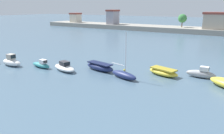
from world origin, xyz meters
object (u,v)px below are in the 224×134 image
moored_boat_7 (201,73)px  mooring_buoy_1 (124,70)px  moored_boat_2 (41,65)px  moored_boat_5 (124,75)px  mooring_buoy_0 (157,68)px  moored_boat_4 (100,67)px  moored_boat_3 (64,67)px  moored_boat_6 (163,72)px  moored_boat_1 (12,62)px

moored_boat_7 → mooring_buoy_1: moored_boat_7 is taller
mooring_buoy_1 → moored_boat_2: bearing=-156.4°
moored_boat_5 → mooring_buoy_1: bearing=133.4°
moored_boat_7 → mooring_buoy_0: moored_boat_7 is taller
moored_boat_4 → mooring_buoy_1: size_ratio=17.86×
moored_boat_5 → moored_boat_7: bearing=49.3°
mooring_buoy_0 → moored_boat_3: bearing=-145.9°
moored_boat_2 → moored_boat_3: bearing=14.4°
moored_boat_6 → moored_boat_5: bearing=-119.6°
moored_boat_2 → mooring_buoy_0: (15.66, 8.33, -0.24)m
moored_boat_2 → moored_boat_4: bearing=28.3°
mooring_buoy_0 → moored_boat_7: bearing=-5.2°
moored_boat_1 → moored_boat_6: 23.50m
moored_boat_4 → moored_boat_5: size_ratio=0.87×
moored_boat_6 → mooring_buoy_1: moored_boat_6 is taller
moored_boat_3 → moored_boat_1: bearing=-149.6°
moored_boat_1 → mooring_buoy_0: 22.85m
moored_boat_2 → moored_boat_3: (4.28, 0.61, 0.05)m
mooring_buoy_0 → mooring_buoy_1: (-3.87, -3.18, -0.07)m
moored_boat_4 → mooring_buoy_0: moored_boat_4 is taller
moored_boat_3 → moored_boat_5: size_ratio=0.80×
moored_boat_4 → mooring_buoy_0: (7.08, 4.85, -0.34)m
moored_boat_3 → mooring_buoy_0: size_ratio=11.37×
moored_boat_3 → moored_boat_4: bearing=49.3°
moored_boat_1 → moored_boat_2: bearing=21.7°
moored_boat_6 → mooring_buoy_0: moored_boat_6 is taller
moored_boat_6 → moored_boat_7: moored_boat_7 is taller
moored_boat_4 → moored_boat_1: bearing=-148.7°
moored_boat_4 → mooring_buoy_1: moored_boat_4 is taller
moored_boat_5 → mooring_buoy_0: moored_boat_5 is taller
moored_boat_3 → moored_boat_6: (13.04, 5.50, -0.04)m
moored_boat_2 → moored_boat_7: moored_boat_7 is taller
moored_boat_2 → moored_boat_7: bearing=25.8°
moored_boat_1 → moored_boat_3: moored_boat_1 is taller
moored_boat_1 → moored_boat_5: size_ratio=0.68×
moored_boat_5 → moored_boat_7: 10.21m
mooring_buoy_0 → moored_boat_4: bearing=-145.6°
moored_boat_3 → mooring_buoy_0: (11.39, 7.72, -0.30)m
moored_boat_3 → moored_boat_4: moored_boat_3 is taller
moored_boat_5 → moored_boat_1: bearing=-151.8°
moored_boat_1 → moored_boat_2: moored_boat_1 is taller
moored_boat_2 → moored_boat_7: 23.22m
moored_boat_4 → moored_boat_7: 13.96m
moored_boat_2 → moored_boat_5: bearing=15.4°
moored_boat_2 → moored_boat_3: 4.32m
moored_boat_3 → mooring_buoy_1: size_ratio=16.42×
moored_boat_5 → mooring_buoy_0: (2.32, 6.18, -0.28)m
moored_boat_3 → moored_boat_7: 19.00m
moored_boat_3 → moored_boat_2: bearing=-156.2°
mooring_buoy_0 → mooring_buoy_1: size_ratio=1.44×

